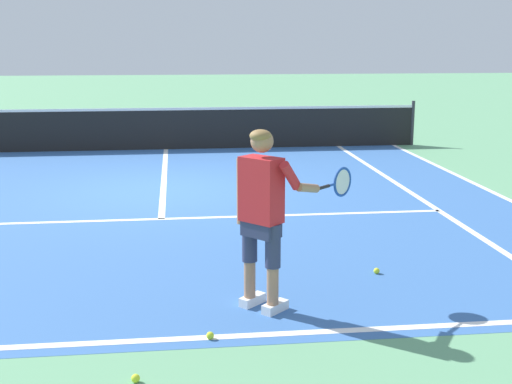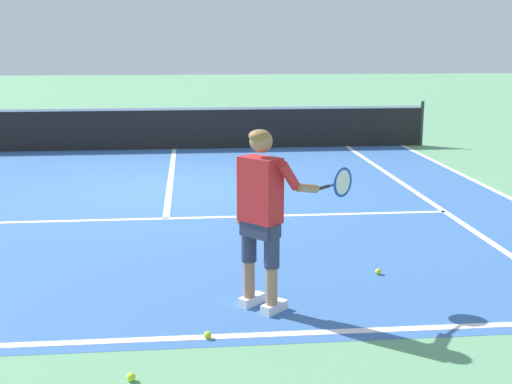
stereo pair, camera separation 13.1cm
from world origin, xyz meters
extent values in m
plane|color=#609E70|center=(0.00, 0.00, 0.00)|extent=(80.00, 80.00, 0.00)
cube|color=#3866A8|center=(0.00, -0.72, 0.00)|extent=(10.98, 10.84, 0.00)
cube|color=white|center=(0.00, -5.95, 0.00)|extent=(10.98, 0.10, 0.01)
cube|color=white|center=(0.00, -1.90, 0.00)|extent=(8.23, 0.10, 0.01)
cube|color=white|center=(0.00, 1.30, 0.00)|extent=(0.10, 6.40, 0.01)
cube|color=white|center=(4.12, -0.72, 0.00)|extent=(0.10, 10.44, 0.01)
cube|color=white|center=(5.49, -0.72, 0.00)|extent=(0.10, 10.44, 0.01)
cylinder|color=#333338|center=(5.94, 4.50, 0.54)|extent=(0.08, 0.08, 1.07)
cube|color=black|center=(0.00, 4.50, 0.46)|extent=(11.84, 0.02, 0.91)
cube|color=white|center=(0.00, 4.50, 0.94)|extent=(11.84, 0.03, 0.06)
cube|color=white|center=(0.93, -5.24, 0.04)|extent=(0.28, 0.27, 0.09)
cube|color=white|center=(1.12, -5.44, 0.04)|extent=(0.28, 0.27, 0.09)
cylinder|color=#A37556|center=(0.90, -5.27, 0.27)|extent=(0.11, 0.11, 0.36)
cylinder|color=#2D3351|center=(0.90, -5.27, 0.66)|extent=(0.14, 0.14, 0.41)
cylinder|color=#A37556|center=(1.09, -5.47, 0.27)|extent=(0.11, 0.11, 0.36)
cylinder|color=#2D3351|center=(1.09, -5.47, 0.66)|extent=(0.14, 0.14, 0.41)
cube|color=#2D3351|center=(0.99, -5.37, 0.82)|extent=(0.38, 0.38, 0.20)
cube|color=red|center=(0.99, -5.37, 1.16)|extent=(0.42, 0.43, 0.60)
cylinder|color=#A37556|center=(0.83, -5.19, 1.11)|extent=(0.09, 0.09, 0.62)
cylinder|color=red|center=(1.24, -5.50, 1.31)|extent=(0.25, 0.24, 0.29)
cylinder|color=#A37556|center=(1.42, -5.39, 1.17)|extent=(0.27, 0.26, 0.14)
sphere|color=#A37556|center=(1.00, -5.36, 1.60)|extent=(0.21, 0.21, 0.21)
ellipsoid|color=olive|center=(0.99, -5.38, 1.66)|extent=(0.28, 0.28, 0.12)
cylinder|color=#232326|center=(1.59, -5.25, 1.14)|extent=(0.17, 0.16, 0.03)
cylinder|color=#1E479E|center=(1.70, -5.15, 1.14)|extent=(0.09, 0.09, 0.02)
torus|color=#1E479E|center=(1.84, -5.02, 1.14)|extent=(0.23, 0.22, 0.30)
cylinder|color=silver|center=(1.84, -5.02, 1.14)|extent=(0.19, 0.17, 0.25)
sphere|color=#CCE02D|center=(-0.11, -6.66, 0.03)|extent=(0.07, 0.07, 0.07)
sphere|color=#CCE02D|center=(0.48, -5.97, 0.03)|extent=(0.07, 0.07, 0.07)
sphere|color=#CCE02D|center=(2.37, -4.52, 0.03)|extent=(0.07, 0.07, 0.07)
camera|label=1|loc=(0.23, -11.36, 2.49)|focal=47.74mm
camera|label=2|loc=(0.36, -11.38, 2.49)|focal=47.74mm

